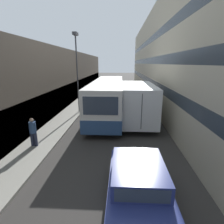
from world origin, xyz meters
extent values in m
plane|color=#33302D|center=(0.00, 15.00, 0.00)|extent=(150.00, 150.00, 0.00)
cube|color=gray|center=(-4.20, 15.00, 0.07)|extent=(1.99, 60.00, 0.13)
cube|color=#51473D|center=(-6.39, 15.00, 3.03)|extent=(2.40, 60.00, 6.07)
cube|color=black|center=(-5.73, 15.00, 1.21)|extent=(1.08, 60.00, 2.43)
cube|color=#B7AD93|center=(5.00, 15.00, 5.19)|extent=(2.40, 60.00, 10.37)
cube|color=#333D47|center=(4.34, 15.00, 2.59)|extent=(1.08, 60.00, 0.70)
cube|color=#333D47|center=(4.34, 15.00, 4.87)|extent=(1.08, 60.00, 0.70)
cube|color=#333D47|center=(4.34, 15.00, 7.16)|extent=(1.08, 60.00, 0.70)
cube|color=navy|center=(1.11, 5.22, 0.60)|extent=(1.90, 4.04, 0.73)
cube|color=navy|center=(1.11, 5.32, 1.24)|extent=(1.67, 2.22, 0.54)
cube|color=#2D3847|center=(1.11, 4.21, 1.25)|extent=(1.48, 0.03, 0.41)
cylinder|color=black|center=(0.24, 6.43, 0.30)|extent=(0.16, 0.60, 0.60)
cylinder|color=black|center=(1.99, 6.43, 0.30)|extent=(0.16, 0.60, 0.60)
cube|color=silver|center=(-0.65, 15.82, 1.77)|extent=(2.49, 11.48, 2.68)
cube|color=#2D4C7A|center=(-0.65, 15.82, 0.88)|extent=(2.51, 11.51, 0.90)
cube|color=#2D3847|center=(-0.65, 15.82, 2.17)|extent=(2.53, 10.56, 0.86)
cube|color=#2D3847|center=(-0.65, 10.07, 2.24)|extent=(2.04, 0.04, 1.07)
cylinder|color=black|center=(-1.74, 19.38, 0.50)|extent=(0.24, 1.00, 1.00)
cylinder|color=black|center=(0.45, 19.38, 0.50)|extent=(0.24, 1.00, 1.00)
cylinder|color=black|center=(-1.74, 12.26, 0.50)|extent=(0.24, 1.00, 1.00)
cylinder|color=black|center=(0.45, 12.26, 0.50)|extent=(0.24, 1.00, 1.00)
cube|color=silver|center=(1.80, 17.60, 1.48)|extent=(2.33, 2.23, 2.15)
cube|color=silver|center=(1.80, 13.61, 1.73)|extent=(2.43, 5.74, 2.64)
cube|color=#4C4C4C|center=(1.80, 10.74, 1.73)|extent=(0.05, 0.02, 2.25)
cylinder|color=black|center=(0.71, 17.60, 0.48)|extent=(0.22, 0.96, 0.96)
cylinder|color=black|center=(2.89, 17.60, 0.48)|extent=(0.22, 0.96, 0.96)
cylinder|color=black|center=(0.71, 12.03, 0.48)|extent=(0.22, 0.96, 0.96)
cylinder|color=black|center=(2.89, 12.03, 0.48)|extent=(0.22, 0.96, 0.96)
cube|color=navy|center=(-1.93, 27.64, 1.16)|extent=(1.81, 4.28, 1.81)
cube|color=#2D3847|center=(-1.93, 29.46, 1.48)|extent=(1.45, 0.04, 0.63)
cylinder|color=black|center=(-2.74, 28.89, 0.32)|extent=(0.16, 0.64, 0.64)
cylinder|color=black|center=(-1.11, 28.89, 0.32)|extent=(0.16, 0.64, 0.64)
cylinder|color=black|center=(-2.74, 26.40, 0.32)|extent=(0.16, 0.64, 0.64)
cylinder|color=black|center=(-1.11, 26.40, 0.32)|extent=(0.16, 0.64, 0.64)
cylinder|color=#23283D|center=(-4.38, 9.07, 0.52)|extent=(0.18, 0.18, 0.79)
cylinder|color=#23283D|center=(-4.18, 9.07, 0.52)|extent=(0.18, 0.18, 0.79)
cylinder|color=navy|center=(-4.28, 9.07, 1.23)|extent=(0.36, 0.36, 0.62)
sphere|color=tan|center=(-4.28, 9.07, 1.65)|extent=(0.21, 0.21, 0.21)
cylinder|color=#38383D|center=(-3.45, 16.31, 3.52)|extent=(0.12, 0.12, 6.77)
cube|color=#38383D|center=(-3.45, 16.31, 7.03)|extent=(0.36, 0.80, 0.24)
camera|label=1|loc=(0.52, 0.37, 4.60)|focal=28.00mm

